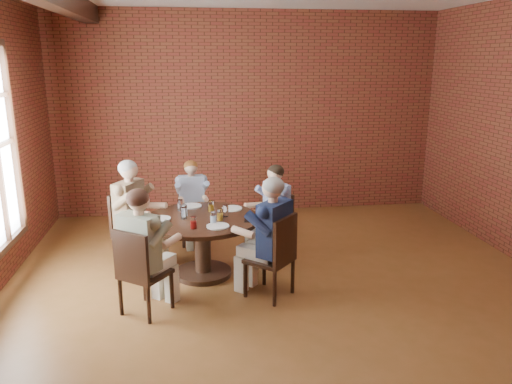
{
  "coord_description": "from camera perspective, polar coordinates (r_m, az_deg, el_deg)",
  "views": [
    {
      "loc": [
        -1.04,
        -4.96,
        2.59
      ],
      "look_at": [
        -0.21,
        1.0,
        1.0
      ],
      "focal_mm": 35.0,
      "sensor_mm": 36.0,
      "label": 1
    }
  ],
  "objects": [
    {
      "name": "glass_a",
      "position": [
        6.07,
        -3.48,
        -2.15
      ],
      "size": [
        0.07,
        0.07,
        0.14
      ],
      "primitive_type": "cylinder",
      "color": "white",
      "rests_on": "dining_table"
    },
    {
      "name": "glass_h",
      "position": [
        5.92,
        -4.13,
        -2.6
      ],
      "size": [
        0.07,
        0.07,
        0.14
      ],
      "primitive_type": "cylinder",
      "color": "white",
      "rests_on": "dining_table"
    },
    {
      "name": "glass_b",
      "position": [
        6.27,
        -5.16,
        -1.63
      ],
      "size": [
        0.07,
        0.07,
        0.14
      ],
      "primitive_type": "cylinder",
      "color": "white",
      "rests_on": "dining_table"
    },
    {
      "name": "glass_g",
      "position": [
        5.81,
        -4.91,
        -2.95
      ],
      "size": [
        0.07,
        0.07,
        0.14
      ],
      "primitive_type": "cylinder",
      "color": "white",
      "rests_on": "dining_table"
    },
    {
      "name": "glass_c",
      "position": [
        6.36,
        -8.65,
        -1.5
      ],
      "size": [
        0.07,
        0.07,
        0.14
      ],
      "primitive_type": "cylinder",
      "color": "white",
      "rests_on": "dining_table"
    },
    {
      "name": "plate_c",
      "position": [
        6.06,
        -10.93,
        -3.03
      ],
      "size": [
        0.26,
        0.26,
        0.01
      ],
      "primitive_type": "cylinder",
      "color": "white",
      "rests_on": "dining_table"
    },
    {
      "name": "glass_f",
      "position": [
        5.67,
        -7.17,
        -3.49
      ],
      "size": [
        0.07,
        0.07,
        0.14
      ],
      "primitive_type": "cylinder",
      "color": "white",
      "rests_on": "dining_table"
    },
    {
      "name": "plate_d",
      "position": [
        5.72,
        -4.38,
        -3.91
      ],
      "size": [
        0.26,
        0.26,
        0.01
      ],
      "primitive_type": "cylinder",
      "color": "white",
      "rests_on": "dining_table"
    },
    {
      "name": "floor",
      "position": [
        5.69,
        3.6,
        -12.29
      ],
      "size": [
        7.0,
        7.0,
        0.0
      ],
      "primitive_type": "plane",
      "color": "brown",
      "rests_on": "ground"
    },
    {
      "name": "chair_b",
      "position": [
        7.3,
        -7.32,
        -2.08
      ],
      "size": [
        0.4,
        0.4,
        0.87
      ],
      "rotation": [
        0.0,
        0.0,
        0.09
      ],
      "color": "black",
      "rests_on": "floor"
    },
    {
      "name": "chair_a",
      "position": [
        6.63,
        2.5,
        -3.57
      ],
      "size": [
        0.53,
        0.53,
        0.91
      ],
      "rotation": [
        0.0,
        0.0,
        -1.19
      ],
      "color": "black",
      "rests_on": "floor"
    },
    {
      "name": "glass_e",
      "position": [
        6.03,
        -8.27,
        -2.4
      ],
      "size": [
        0.07,
        0.07,
        0.14
      ],
      "primitive_type": "cylinder",
      "color": "white",
      "rests_on": "dining_table"
    },
    {
      "name": "diner_a",
      "position": [
        6.55,
        1.93,
        -2.47
      ],
      "size": [
        0.76,
        0.69,
        1.29
      ],
      "primitive_type": null,
      "rotation": [
        0.0,
        0.0,
        -1.19
      ],
      "color": "#3E55A3",
      "rests_on": "floor"
    },
    {
      "name": "diner_b",
      "position": [
        7.2,
        -7.3,
        -1.26
      ],
      "size": [
        0.51,
        0.6,
        1.22
      ],
      "primitive_type": null,
      "rotation": [
        0.0,
        0.0,
        0.09
      ],
      "color": "#99A7C3",
      "rests_on": "floor"
    },
    {
      "name": "diner_e",
      "position": [
        5.54,
        1.55,
        -5.26
      ],
      "size": [
        0.88,
        0.87,
        1.38
      ],
      "primitive_type": null,
      "rotation": [
        0.0,
        0.0,
        3.98
      ],
      "color": "#172141",
      "rests_on": "floor"
    },
    {
      "name": "diner_c",
      "position": [
        6.54,
        -13.77,
        -2.47
      ],
      "size": [
        0.87,
        0.81,
        1.38
      ],
      "primitive_type": null,
      "rotation": [
        0.0,
        0.0,
        1.09
      ],
      "color": "brown",
      "rests_on": "floor"
    },
    {
      "name": "glass_d",
      "position": [
        6.13,
        -8.19,
        -2.1
      ],
      "size": [
        0.07,
        0.07,
        0.14
      ],
      "primitive_type": "cylinder",
      "color": "white",
      "rests_on": "dining_table"
    },
    {
      "name": "wall_front",
      "position": [
        2.0,
        25.18,
        -13.22
      ],
      "size": [
        7.0,
        0.0,
        7.0
      ],
      "primitive_type": "plane",
      "rotation": [
        -1.57,
        0.0,
        0.0
      ],
      "color": "brown",
      "rests_on": "ground"
    },
    {
      "name": "dining_table",
      "position": [
        6.14,
        -6.15,
        -4.88
      ],
      "size": [
        1.39,
        1.39,
        0.75
      ],
      "color": "black",
      "rests_on": "floor"
    },
    {
      "name": "smartphone",
      "position": [
        5.91,
        -1.01,
        -3.26
      ],
      "size": [
        0.09,
        0.14,
        0.01
      ],
      "primitive_type": "cube",
      "rotation": [
        0.0,
        0.0,
        -0.16
      ],
      "color": "black",
      "rests_on": "dining_table"
    },
    {
      "name": "plate_b",
      "position": [
        6.53,
        -7.37,
        -1.59
      ],
      "size": [
        0.26,
        0.26,
        0.01
      ],
      "primitive_type": "cylinder",
      "color": "white",
      "rests_on": "dining_table"
    },
    {
      "name": "wall_back",
      "position": [
        8.57,
        -0.88,
        8.88
      ],
      "size": [
        7.0,
        0.0,
        7.0
      ],
      "primitive_type": "plane",
      "rotation": [
        1.57,
        0.0,
        0.0
      ],
      "color": "brown",
      "rests_on": "ground"
    },
    {
      "name": "chair_d",
      "position": [
        5.31,
        -13.2,
        -8.62
      ],
      "size": [
        0.61,
        0.61,
        0.95
      ],
      "rotation": [
        0.0,
        0.0,
        2.51
      ],
      "color": "black",
      "rests_on": "floor"
    },
    {
      "name": "plate_a",
      "position": [
        6.37,
        -2.77,
        -1.89
      ],
      "size": [
        0.26,
        0.26,
        0.01
      ],
      "primitive_type": "cylinder",
      "color": "white",
      "rests_on": "dining_table"
    },
    {
      "name": "chair_e",
      "position": [
        5.55,
        2.34,
        -7.08
      ],
      "size": [
        0.63,
        0.63,
        0.96
      ],
      "rotation": [
        0.0,
        0.0,
        3.98
      ],
      "color": "black",
      "rests_on": "floor"
    },
    {
      "name": "chair_c",
      "position": [
        6.64,
        -14.35,
        -3.79
      ],
      "size": [
        0.61,
        0.61,
        0.96
      ],
      "rotation": [
        0.0,
        0.0,
        1.09
      ],
      "color": "black",
      "rests_on": "floor"
    },
    {
      "name": "diner_d",
      "position": [
        5.31,
        -12.68,
        -6.69
      ],
      "size": [
        0.83,
        0.85,
        1.35
      ],
      "primitive_type": null,
      "rotation": [
        0.0,
        0.0,
        2.51
      ],
      "color": "gray",
      "rests_on": "floor"
    }
  ]
}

